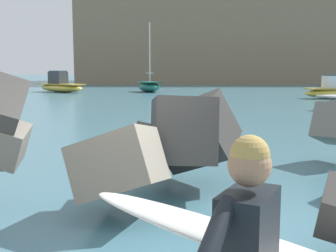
{
  "coord_description": "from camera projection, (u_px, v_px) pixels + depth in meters",
  "views": [
    {
      "loc": [
        0.33,
        -6.38,
        2.32
      ],
      "look_at": [
        0.36,
        0.5,
        1.4
      ],
      "focal_mm": 45.1,
      "sensor_mm": 36.0,
      "label": 1
    }
  ],
  "objects": [
    {
      "name": "boat_near_centre",
      "position": [
        59.0,
        86.0,
        44.11
      ],
      "size": [
        6.22,
        5.51,
        2.24
      ],
      "color": "#EAC64C",
      "rests_on": "ground"
    },
    {
      "name": "ground_plane",
      "position": [
        145.0,
        218.0,
        6.63
      ],
      "size": [
        400.0,
        400.0,
        0.0
      ],
      "primitive_type": "plane",
      "color": "#42707F"
    },
    {
      "name": "boat_far_centre",
      "position": [
        147.0,
        86.0,
        44.31
      ],
      "size": [
        3.25,
        4.57,
        7.16
      ],
      "color": "#1E6656",
      "rests_on": "ground"
    },
    {
      "name": "headland_bluff",
      "position": [
        289.0,
        35.0,
        80.23
      ],
      "size": [
        77.65,
        31.67,
        17.93
      ],
      "color": "#847056",
      "rests_on": "ground"
    }
  ]
}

